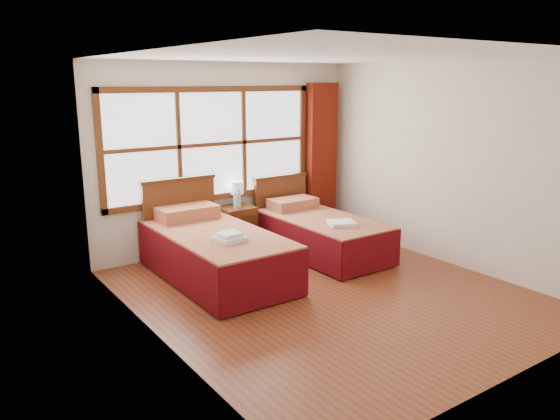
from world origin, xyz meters
TOP-DOWN VIEW (x-y plane):
  - floor at (0.00, 0.00)m, footprint 4.50×4.50m
  - ceiling at (0.00, 0.00)m, footprint 4.50×4.50m
  - wall_back at (0.00, 2.25)m, footprint 4.00×0.00m
  - wall_left at (-2.00, 0.00)m, footprint 0.00×4.50m
  - wall_right at (2.00, 0.00)m, footprint 0.00×4.50m
  - window at (-0.25, 2.21)m, footprint 3.16×0.06m
  - curtain at (1.60, 2.11)m, footprint 0.50×0.16m
  - bed_left at (-0.81, 1.20)m, footprint 1.13×2.19m
  - bed_right at (0.85, 1.20)m, footprint 1.01×2.03m
  - nightstand at (-0.01, 1.99)m, footprint 0.47×0.46m
  - towels_left at (-0.85, 0.72)m, footprint 0.36×0.32m
  - towels_right at (0.81, 0.70)m, footprint 0.42×0.40m
  - lamp at (0.04, 2.06)m, footprint 0.18×0.18m
  - bottle_near at (-0.07, 1.91)m, footprint 0.06×0.06m
  - bottle_far at (-0.00, 1.95)m, footprint 0.07×0.07m

SIDE VIEW (x-z plane):
  - floor at x=0.00m, z-range 0.00..0.00m
  - bed_right at x=0.85m, z-range -0.19..0.78m
  - nightstand at x=-0.01m, z-range 0.00..0.63m
  - bed_left at x=-0.81m, z-range -0.22..0.89m
  - towels_right at x=0.81m, z-range 0.52..0.57m
  - towels_left at x=-0.85m, z-range 0.58..0.68m
  - bottle_near at x=-0.07m, z-range 0.62..0.84m
  - bottle_far at x=0.00m, z-range 0.62..0.87m
  - lamp at x=0.04m, z-range 0.70..1.05m
  - curtain at x=1.60m, z-range 0.02..2.32m
  - wall_back at x=0.00m, z-range -0.70..3.30m
  - wall_left at x=-2.00m, z-range -0.95..3.55m
  - wall_right at x=2.00m, z-range -0.95..3.55m
  - window at x=-0.25m, z-range 0.72..2.28m
  - ceiling at x=0.00m, z-range 2.60..2.60m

